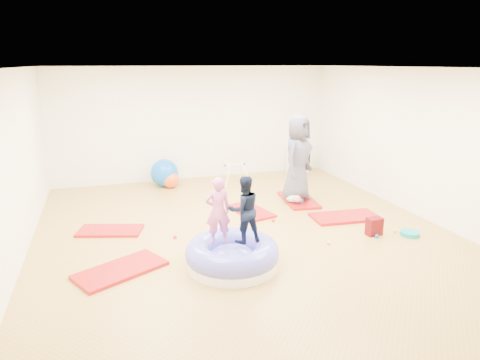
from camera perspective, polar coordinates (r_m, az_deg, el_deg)
name	(u,v)px	position (r m, az deg, el deg)	size (l,w,h in m)	color
room	(246,155)	(7.06, 0.75, 3.30)	(7.01, 8.01, 2.81)	#B2933D
gym_mat_front_left	(121,270)	(6.45, -15.64, -11.48)	(1.25, 0.62, 0.05)	#A01318
gym_mat_mid_left	(110,231)	(7.91, -16.93, -6.47)	(1.09, 0.55, 0.05)	#A01318
gym_mat_center_back	(251,211)	(8.55, 1.43, -4.13)	(1.06, 0.53, 0.04)	#A01318
gym_mat_right	(345,217)	(8.45, 13.84, -4.80)	(1.26, 0.63, 0.05)	#A01318
gym_mat_rear_right	(299,200)	(9.29, 7.81, -2.63)	(1.22, 0.61, 0.05)	#A01318
inflatable_cushion	(232,255)	(6.32, -1.04, -10.00)	(1.38, 1.38, 0.43)	white
child_pink	(218,208)	(6.07, -2.97, -3.69)	(0.36, 0.24, 0.99)	#D15D97
child_navy	(244,206)	(6.13, 0.55, -3.51)	(0.48, 0.38, 0.99)	black
adult_caregiver	(298,158)	(9.01, 7.69, 2.89)	(0.88, 0.57, 1.80)	#4E4D60
infant	(295,198)	(8.99, 7.28, -2.40)	(0.33, 0.33, 0.19)	#BFEDFF
ball_pit_balls	(268,228)	(7.68, 3.71, -6.39)	(5.12, 2.71, 0.07)	yellow
exercise_ball_blue	(164,173)	(10.37, -10.04, 0.95)	(0.67, 0.67, 0.67)	blue
exercise_ball_orange	(171,180)	(10.25, -9.23, 0.05)	(0.40, 0.40, 0.40)	#E75019
infant_play_gym	(235,171)	(10.36, -0.72, 1.24)	(0.67, 0.64, 0.52)	white
cube_shelf	(298,160)	(11.76, 7.79, 2.69)	(0.64, 0.32, 0.64)	white
balance_disc	(410,233)	(7.97, 21.69, -6.63)	(0.33, 0.33, 0.07)	#088D96
backpack	(374,226)	(7.75, 17.47, -5.93)	(0.27, 0.16, 0.31)	#9F0C14
yellow_toy	(210,276)	(6.09, -4.00, -12.70)	(0.19, 0.19, 0.03)	yellow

